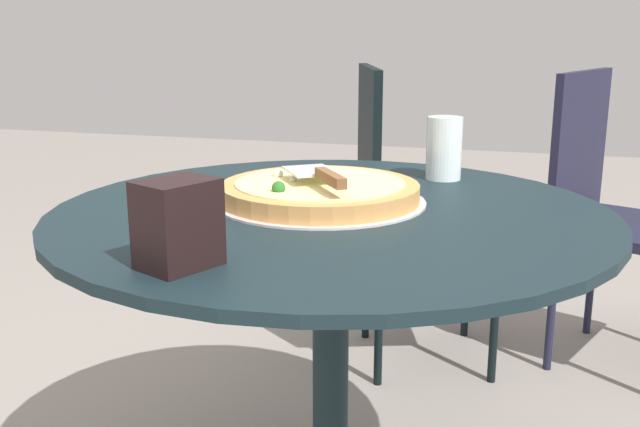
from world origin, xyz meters
The scene contains 7 objects.
patio_table centered at (0.00, 0.00, 0.53)m, with size 0.98×0.98×0.70m.
pizza_on_tray centered at (-0.04, -0.03, 0.71)m, with size 0.38×0.38×0.06m.
pizza_server centered at (0.01, -0.02, 0.76)m, with size 0.20×0.16×0.02m.
drinking_cup centered at (-0.32, 0.16, 0.76)m, with size 0.07×0.07×0.13m, color white.
napkin_dispenser centered at (0.36, -0.11, 0.75)m, with size 0.10×0.08×0.12m, color black.
patio_chair_far centered at (-0.89, -0.02, 0.51)m, with size 0.50×0.50×0.90m.
patio_chair_corner centered at (-1.07, 0.57, 0.51)m, with size 0.53×0.53×0.88m.
Camera 1 is at (1.20, 0.33, 1.00)m, focal length 41.26 mm.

